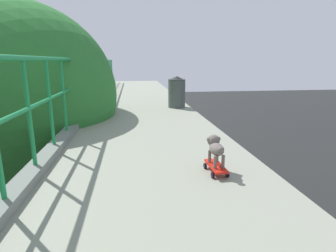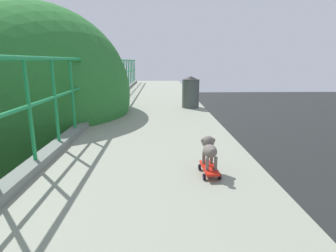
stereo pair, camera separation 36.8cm
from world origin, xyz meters
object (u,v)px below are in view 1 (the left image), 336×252
Objects in this scene: small_dog at (216,147)px; toy_skateboard at (216,167)px; car_black_fifth at (14,195)px; city_bus at (43,109)px; litter_bin at (177,92)px.

toy_skateboard is at bearing -88.04° from small_dog.
toy_skateboard reaches higher than car_black_fifth.
toy_skateboard is at bearing -69.07° from city_bus.
small_dog is 4.36m from litter_bin.
litter_bin reaches higher than toy_skateboard.
litter_bin is (6.84, -5.28, 5.35)m from car_black_fifth.
toy_skateboard is 1.13× the size of small_dog.
car_black_fifth is 12.70m from toy_skateboard.
city_bus reaches higher than car_black_fifth.
litter_bin is at bearing -37.65° from car_black_fifth.
city_bus is 30.34× the size of small_dog.
city_bus is at bearing 110.93° from toy_skateboard.
litter_bin is at bearing 86.27° from small_dog.
toy_skateboard is 4.41m from litter_bin.
litter_bin is at bearing -64.94° from city_bus.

